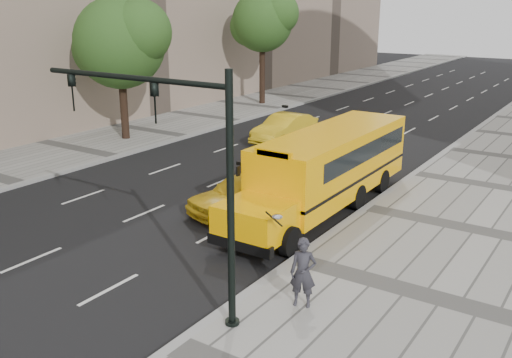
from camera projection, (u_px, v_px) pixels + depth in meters
The scene contains 11 objects.
ground at pixel (240, 185), 25.38m from camera, with size 140.00×140.00×0.00m, color black.
sidewalk_far at pixel (76, 149), 31.18m from camera, with size 6.00×140.00×0.15m, color gray.
curb_museum at pixel (366, 209), 22.18m from camera, with size 0.30×140.00×0.15m, color gray.
curb_far at pixel (115, 157), 29.59m from camera, with size 0.30×140.00×0.15m, color gray.
tree_b at pixel (121, 42), 31.78m from camera, with size 5.76×5.12×8.17m.
tree_c at pixel (263, 21), 43.20m from camera, with size 5.20×4.62×8.71m.
school_bus at pixel (329, 163), 22.20m from camera, with size 2.96×11.56×3.19m.
taxi_near at pixel (241, 193), 21.90m from camera, with size 1.77×4.41×1.50m, color gold.
taxi_far at pixel (285, 128), 33.00m from camera, with size 1.69×4.85×1.60m, color gold.
pedestrian at pixel (303, 273), 14.71m from camera, with size 0.69×0.45×1.88m, color #2B2A31.
traffic_signal at pixel (183, 162), 13.70m from camera, with size 6.18×0.36×6.40m.
Camera 1 is at (13.98, -19.72, 7.76)m, focal length 40.00 mm.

